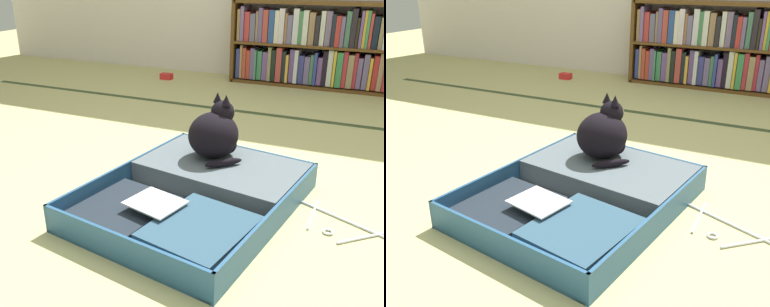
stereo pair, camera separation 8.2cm
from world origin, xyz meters
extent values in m
plane|color=tan|center=(0.00, 0.00, 0.00)|extent=(10.00, 10.00, 0.00)
cube|color=#364527|center=(0.00, 1.36, 0.00)|extent=(4.80, 0.05, 0.00)
cube|color=brown|center=(-0.59, 2.26, 0.33)|extent=(0.03, 0.24, 0.67)
cube|color=brown|center=(0.12, 2.26, 0.65)|extent=(1.42, 0.24, 0.02)
cube|color=brown|center=(0.12, 2.26, 0.01)|extent=(1.42, 0.24, 0.02)
cube|color=brown|center=(0.12, 2.26, 0.33)|extent=(1.39, 0.24, 0.02)
cube|color=#373F91|center=(-0.55, 2.27, 0.16)|extent=(0.03, 0.20, 0.24)
cube|color=#A48556|center=(-0.52, 2.26, 0.17)|extent=(0.02, 0.20, 0.28)
cube|color=#BE4131|center=(-0.49, 2.26, 0.16)|extent=(0.03, 0.20, 0.26)
cube|color=#AD3E2A|center=(-0.45, 2.26, 0.15)|extent=(0.03, 0.20, 0.24)
cube|color=slate|center=(-0.42, 2.26, 0.16)|extent=(0.03, 0.20, 0.26)
cube|color=#477D63|center=(-0.39, 2.25, 0.16)|extent=(0.02, 0.20, 0.24)
cube|color=#3F8857|center=(-0.36, 2.27, 0.15)|extent=(0.04, 0.20, 0.24)
cube|color=#734E94|center=(-0.31, 2.26, 0.15)|extent=(0.04, 0.20, 0.23)
cube|color=#8F8658|center=(-0.27, 2.25, 0.17)|extent=(0.03, 0.20, 0.27)
cube|color=black|center=(-0.24, 2.25, 0.16)|extent=(0.03, 0.20, 0.25)
cube|color=#B8413C|center=(-0.19, 2.25, 0.17)|extent=(0.04, 0.20, 0.27)
cube|color=#1E282B|center=(-0.16, 2.27, 0.16)|extent=(0.03, 0.20, 0.25)
cube|color=gold|center=(-0.13, 2.25, 0.14)|extent=(0.02, 0.20, 0.22)
cube|color=#664F95|center=(-0.09, 2.27, 0.17)|extent=(0.04, 0.20, 0.27)
cube|color=silver|center=(-0.05, 2.25, 0.17)|extent=(0.03, 0.20, 0.26)
cube|color=#383C85|center=(-0.02, 2.27, 0.15)|extent=(0.04, 0.20, 0.22)
cube|color=slate|center=(0.03, 2.26, 0.14)|extent=(0.04, 0.20, 0.22)
cube|color=#437452|center=(0.07, 2.26, 0.15)|extent=(0.03, 0.20, 0.23)
cube|color=#304297|center=(0.10, 2.25, 0.16)|extent=(0.02, 0.20, 0.25)
cube|color=#77518E|center=(0.13, 2.27, 0.14)|extent=(0.04, 0.20, 0.22)
cube|color=black|center=(0.17, 2.26, 0.17)|extent=(0.04, 0.20, 0.27)
cube|color=silver|center=(0.21, 2.26, 0.17)|extent=(0.04, 0.20, 0.28)
cube|color=gold|center=(0.24, 2.25, 0.17)|extent=(0.02, 0.20, 0.28)
cube|color=#3B884E|center=(0.28, 2.25, 0.17)|extent=(0.04, 0.20, 0.27)
cube|color=#BF2E3B|center=(0.32, 2.26, 0.17)|extent=(0.03, 0.20, 0.28)
cube|color=#9A845C|center=(0.36, 2.26, 0.16)|extent=(0.04, 0.20, 0.25)
cube|color=#B62C39|center=(0.40, 2.27, 0.17)|extent=(0.03, 0.20, 0.27)
cube|color=slate|center=(0.43, 2.27, 0.15)|extent=(0.03, 0.20, 0.24)
cube|color=slate|center=(0.47, 2.27, 0.17)|extent=(0.04, 0.20, 0.27)
cube|color=gold|center=(0.51, 2.25, 0.15)|extent=(0.02, 0.20, 0.24)
cube|color=red|center=(0.54, 2.27, 0.16)|extent=(0.04, 0.20, 0.26)
cube|color=#A37E5A|center=(0.58, 2.26, 0.18)|extent=(0.04, 0.20, 0.28)
cube|color=#9E794F|center=(-0.55, 2.26, 0.47)|extent=(0.02, 0.20, 0.25)
cube|color=slate|center=(-0.52, 2.26, 0.48)|extent=(0.03, 0.20, 0.27)
cube|color=#C03837|center=(-0.48, 2.27, 0.46)|extent=(0.04, 0.20, 0.23)
cube|color=slate|center=(-0.43, 2.27, 0.45)|extent=(0.04, 0.20, 0.22)
cube|color=#916E4F|center=(-0.40, 2.27, 0.46)|extent=(0.02, 0.20, 0.24)
cube|color=slate|center=(-0.37, 2.27, 0.48)|extent=(0.03, 0.20, 0.27)
cube|color=#B74437|center=(-0.32, 2.26, 0.47)|extent=(0.04, 0.20, 0.25)
cube|color=#2A4993|center=(-0.28, 2.26, 0.47)|extent=(0.04, 0.20, 0.25)
cube|color=silver|center=(-0.23, 2.26, 0.47)|extent=(0.03, 0.20, 0.25)
cube|color=silver|center=(-0.19, 2.25, 0.48)|extent=(0.04, 0.20, 0.27)
cube|color=#A06E4A|center=(-0.16, 2.27, 0.46)|extent=(0.02, 0.20, 0.23)
cube|color=slate|center=(-0.13, 2.26, 0.45)|extent=(0.04, 0.20, 0.22)
cube|color=silver|center=(-0.08, 2.26, 0.48)|extent=(0.04, 0.20, 0.27)
cube|color=#417B4F|center=(-0.05, 2.26, 0.47)|extent=(0.03, 0.20, 0.25)
cube|color=silver|center=(-0.01, 2.26, 0.47)|extent=(0.04, 0.20, 0.26)
cube|color=#9C7654|center=(0.04, 2.27, 0.47)|extent=(0.04, 0.20, 0.25)
cube|color=#262128|center=(0.08, 2.26, 0.45)|extent=(0.03, 0.20, 0.22)
cube|color=silver|center=(0.12, 2.27, 0.47)|extent=(0.03, 0.20, 0.26)
cube|color=slate|center=(0.16, 2.27, 0.47)|extent=(0.04, 0.20, 0.26)
cube|color=#1C242E|center=(0.20, 2.26, 0.46)|extent=(0.03, 0.20, 0.24)
cube|color=#BC3330|center=(0.23, 2.26, 0.46)|extent=(0.04, 0.20, 0.23)
cube|color=slate|center=(0.27, 2.25, 0.45)|extent=(0.03, 0.20, 0.22)
cube|color=#497A60|center=(0.30, 2.26, 0.47)|extent=(0.04, 0.20, 0.26)
cube|color=#271F27|center=(0.35, 2.25, 0.48)|extent=(0.04, 0.20, 0.28)
cube|color=black|center=(0.38, 2.26, 0.45)|extent=(0.02, 0.20, 0.22)
cube|color=#724E93|center=(0.40, 2.26, 0.48)|extent=(0.02, 0.20, 0.27)
cube|color=yellow|center=(0.42, 2.27, 0.48)|extent=(0.02, 0.20, 0.27)
cube|color=#438856|center=(0.44, 2.26, 0.48)|extent=(0.02, 0.20, 0.27)
cube|color=#C33A39|center=(0.47, 2.26, 0.47)|extent=(0.02, 0.20, 0.25)
cube|color=#17202E|center=(0.50, 2.27, 0.46)|extent=(0.04, 0.20, 0.23)
cube|color=#947E5C|center=(0.54, 2.27, 0.45)|extent=(0.03, 0.20, 0.22)
cube|color=#26517A|center=(-0.05, -0.17, 0.01)|extent=(0.77, 0.55, 0.01)
cube|color=#26517A|center=(-0.09, -0.39, 0.06)|extent=(0.70, 0.12, 0.11)
cube|color=#26517A|center=(-0.40, -0.12, 0.06)|extent=(0.08, 0.44, 0.11)
cube|color=#26517A|center=(0.29, -0.23, 0.06)|extent=(0.08, 0.44, 0.11)
cube|color=#48515A|center=(-0.05, -0.17, 0.02)|extent=(0.74, 0.52, 0.01)
cube|color=#26517A|center=(0.02, 0.26, 0.01)|extent=(0.77, 0.55, 0.01)
cube|color=#26517A|center=(0.05, 0.48, 0.06)|extent=(0.70, 0.12, 0.11)
cube|color=#26517A|center=(-0.33, 0.32, 0.06)|extent=(0.08, 0.44, 0.11)
cube|color=#26517A|center=(0.36, 0.21, 0.06)|extent=(0.08, 0.44, 0.11)
cube|color=#48515A|center=(0.02, 0.26, 0.02)|extent=(0.74, 0.52, 0.01)
cylinder|color=black|center=(-0.02, 0.05, 0.02)|extent=(0.68, 0.12, 0.02)
cube|color=slate|center=(-0.22, -0.15, 0.03)|extent=(0.36, 0.39, 0.01)
cube|color=silver|center=(-0.22, -0.15, 0.04)|extent=(0.36, 0.39, 0.02)
cube|color=#1D252E|center=(-0.22, -0.15, 0.06)|extent=(0.36, 0.38, 0.02)
cube|color=black|center=(0.12, -0.20, 0.03)|extent=(0.37, 0.43, 0.02)
cube|color=slate|center=(0.10, -0.19, 0.05)|extent=(0.35, 0.39, 0.01)
cube|color=slate|center=(0.12, -0.21, 0.06)|extent=(0.35, 0.38, 0.01)
cube|color=#2E4E63|center=(0.11, -0.20, 0.08)|extent=(0.37, 0.41, 0.02)
cube|color=white|center=(-0.09, -0.15, 0.10)|extent=(0.22, 0.20, 0.01)
cube|color=#525E65|center=(0.02, 0.26, 0.06)|extent=(0.73, 0.51, 0.10)
torus|color=white|center=(0.00, 0.23, 0.11)|extent=(0.15, 0.15, 0.01)
cylinder|color=black|center=(-0.14, 0.50, 0.06)|extent=(0.02, 0.02, 0.10)
cylinder|color=black|center=(0.24, 0.44, 0.06)|extent=(0.02, 0.02, 0.10)
cube|color=red|center=(-0.14, -0.37, 0.06)|extent=(0.03, 0.01, 0.02)
cube|color=red|center=(-0.21, -0.36, 0.06)|extent=(0.03, 0.01, 0.02)
cube|color=white|center=(0.04, -0.40, 0.04)|extent=(0.03, 0.01, 0.02)
ellipsoid|color=black|center=(-0.04, 0.32, 0.21)|extent=(0.29, 0.30, 0.20)
ellipsoid|color=black|center=(-0.02, 0.37, 0.17)|extent=(0.17, 0.14, 0.11)
sphere|color=black|center=(-0.02, 0.36, 0.31)|extent=(0.10, 0.10, 0.10)
cone|color=black|center=(0.00, 0.35, 0.37)|extent=(0.04, 0.04, 0.05)
cone|color=black|center=(-0.05, 0.37, 0.37)|extent=(0.04, 0.04, 0.05)
sphere|color=yellow|center=(0.01, 0.39, 0.31)|extent=(0.02, 0.02, 0.02)
sphere|color=yellow|center=(-0.02, 0.41, 0.31)|extent=(0.02, 0.02, 0.02)
ellipsoid|color=black|center=(0.04, 0.23, 0.13)|extent=(0.15, 0.14, 0.03)
cylinder|color=silver|center=(0.55, 0.18, 0.00)|extent=(0.40, 0.18, 0.01)
cylinder|color=silver|center=(0.63, 0.09, 0.01)|extent=(0.18, 0.17, 0.01)
cylinder|color=silver|center=(0.43, 0.18, 0.01)|extent=(0.01, 0.24, 0.01)
torus|color=silver|center=(0.50, 0.07, 0.01)|extent=(0.05, 0.05, 0.01)
cube|color=red|center=(-1.14, 2.01, 0.03)|extent=(0.10, 0.07, 0.05)
camera|label=1|loc=(0.59, -1.36, 0.88)|focal=40.73mm
camera|label=2|loc=(0.67, -1.32, 0.88)|focal=40.73mm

